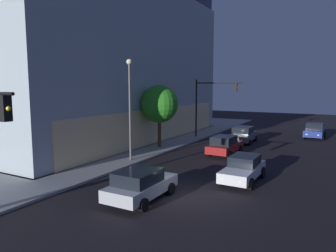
# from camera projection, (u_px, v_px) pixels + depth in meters

# --- Properties ---
(ground_plane) EXTENTS (120.00, 120.00, 0.00)m
(ground_plane) POSITION_uv_depth(u_px,v_px,m) (184.00, 197.00, 16.73)
(ground_plane) COLOR black
(modern_building) EXTENTS (31.29, 26.73, 18.89)m
(modern_building) POSITION_uv_depth(u_px,v_px,m) (66.00, 58.00, 38.00)
(modern_building) COLOR #4C4C51
(modern_building) RESTS_ON ground
(traffic_light_far_corner) EXTENTS (0.62, 5.35, 6.55)m
(traffic_light_far_corner) POSITION_uv_depth(u_px,v_px,m) (210.00, 98.00, 35.07)
(traffic_light_far_corner) COLOR black
(traffic_light_far_corner) RESTS_ON sidewalk_corner
(street_lamp_sidewalk) EXTENTS (0.44, 0.44, 7.81)m
(street_lamp_sidewalk) POSITION_uv_depth(u_px,v_px,m) (130.00, 97.00, 23.96)
(street_lamp_sidewalk) COLOR #5A5A5A
(street_lamp_sidewalk) RESTS_ON sidewalk_corner
(sidewalk_tree) EXTENTS (3.57, 3.57, 5.89)m
(sidewalk_tree) POSITION_uv_depth(u_px,v_px,m) (159.00, 104.00, 29.52)
(sidewalk_tree) COLOR #55371E
(sidewalk_tree) RESTS_ON sidewalk_corner
(car_silver) EXTENTS (4.40, 2.24, 1.61)m
(car_silver) POSITION_uv_depth(u_px,v_px,m) (141.00, 184.00, 16.19)
(car_silver) COLOR #B7BABF
(car_silver) RESTS_ON ground
(car_white) EXTENTS (4.66, 2.03, 1.59)m
(car_white) POSITION_uv_depth(u_px,v_px,m) (243.00, 168.00, 19.44)
(car_white) COLOR silver
(car_white) RESTS_ON ground
(car_red) EXTENTS (4.55, 2.20, 1.65)m
(car_red) POSITION_uv_depth(u_px,v_px,m) (225.00, 145.00, 27.10)
(car_red) COLOR maroon
(car_red) RESTS_ON ground
(car_grey) EXTENTS (4.51, 2.22, 1.70)m
(car_grey) POSITION_uv_depth(u_px,v_px,m) (243.00, 134.00, 33.08)
(car_grey) COLOR slate
(car_grey) RESTS_ON ground
(car_blue) EXTENTS (4.16, 2.26, 1.72)m
(car_blue) POSITION_uv_depth(u_px,v_px,m) (314.00, 131.00, 35.79)
(car_blue) COLOR navy
(car_blue) RESTS_ON ground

